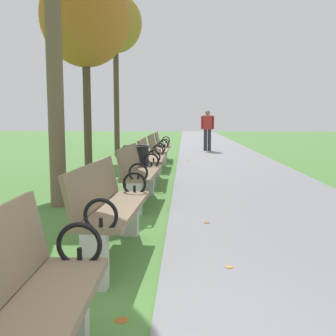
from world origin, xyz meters
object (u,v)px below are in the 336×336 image
object	(u,v)px
park_bench_5	(157,150)
park_bench_3	(138,173)
tree_4	(115,25)
park_bench_2	(109,207)
park_bench_4	(150,159)
park_bench_6	(162,145)
pedestrian_walking	(208,128)
park_bench_1	(7,328)
trash_bin	(136,169)
tree_3	(85,18)

from	to	relation	value
park_bench_5	park_bench_3	bearing A→B (deg)	-90.00
park_bench_5	tree_4	xyz separation A→B (m)	(-1.70, 3.88, 4.06)
park_bench_2	park_bench_4	world-z (taller)	same
park_bench_6	pedestrian_walking	distance (m)	4.16
park_bench_4	park_bench_6	world-z (taller)	same
park_bench_1	park_bench_2	size ratio (longest dim) A/B	0.99
pedestrian_walking	park_bench_3	bearing A→B (deg)	-98.92
park_bench_2	trash_bin	bearing A→B (deg)	92.43
park_bench_4	tree_3	world-z (taller)	tree_3
park_bench_3	park_bench_2	bearing A→B (deg)	-90.00
tree_4	pedestrian_walking	bearing A→B (deg)	31.03
park_bench_1	park_bench_2	bearing A→B (deg)	90.00
park_bench_6	tree_3	size ratio (longest dim) A/B	0.37
park_bench_2	tree_3	size ratio (longest dim) A/B	0.37
tree_4	pedestrian_walking	xyz separation A→B (m)	(3.34, 2.01, -3.61)
park_bench_3	tree_3	size ratio (longest dim) A/B	0.37
park_bench_2	park_bench_6	world-z (taller)	same
park_bench_2	park_bench_3	size ratio (longest dim) A/B	1.00
park_bench_2	tree_3	xyz separation A→B (m)	(-1.31, 4.75, 2.85)
park_bench_1	tree_3	size ratio (longest dim) A/B	0.37
park_bench_1	park_bench_2	world-z (taller)	same
park_bench_3	park_bench_4	size ratio (longest dim) A/B	1.01
park_bench_2	pedestrian_walking	world-z (taller)	pedestrian_walking
park_bench_1	pedestrian_walking	distance (m)	15.20
park_bench_1	tree_3	xyz separation A→B (m)	(-1.31, 7.00, 2.85)
park_bench_1	pedestrian_walking	world-z (taller)	pedestrian_walking
park_bench_1	trash_bin	bearing A→B (deg)	91.47
pedestrian_walking	park_bench_2	bearing A→B (deg)	-97.23
park_bench_4	park_bench_5	bearing A→B (deg)	90.00
park_bench_6	tree_3	bearing A→B (deg)	-106.92
park_bench_2	park_bench_6	distance (m)	9.06
park_bench_1	park_bench_4	xyz separation A→B (m)	(-0.00, 6.97, 0.00)
park_bench_3	pedestrian_walking	size ratio (longest dim) A/B	1.00
park_bench_2	park_bench_5	bearing A→B (deg)	90.00
park_bench_2	park_bench_6	bearing A→B (deg)	90.00
park_bench_4	park_bench_6	xyz separation A→B (m)	(0.00, 4.33, 0.00)
trash_bin	park_bench_1	bearing A→B (deg)	-88.53
park_bench_2	park_bench_4	distance (m)	4.73
trash_bin	park_bench_5	bearing A→B (deg)	87.59
park_bench_5	park_bench_1	bearing A→B (deg)	-90.00
park_bench_6	tree_4	bearing A→B (deg)	133.46
pedestrian_walking	trash_bin	bearing A→B (deg)	-100.74
park_bench_3	tree_4	xyz separation A→B (m)	(-1.70, 8.39, 4.06)
park_bench_3	tree_4	bearing A→B (deg)	101.48
park_bench_3	park_bench_4	xyz separation A→B (m)	(-0.00, 2.26, 0.00)
tree_3	tree_4	size ratio (longest dim) A/B	0.78
park_bench_4	park_bench_5	size ratio (longest dim) A/B	1.00
tree_3	trash_bin	size ratio (longest dim) A/B	5.17
park_bench_6	pedestrian_walking	xyz separation A→B (m)	(1.63, 3.80, 0.44)
park_bench_3	tree_3	bearing A→B (deg)	119.83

